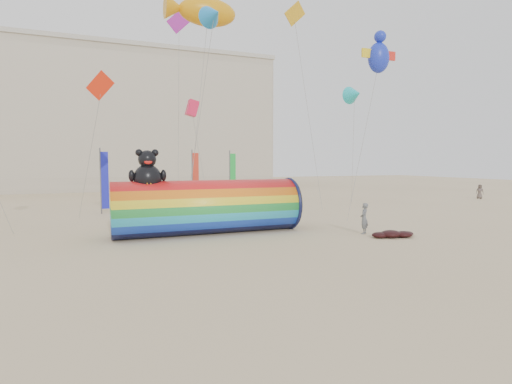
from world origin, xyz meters
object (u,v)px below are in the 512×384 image
object	(u,v)px
hotel_building	(66,120)
fabric_bundle	(393,234)
windsock_assembly	(208,205)
kite_handler	(364,218)

from	to	relation	value
hotel_building	fabric_bundle	world-z (taller)	hotel_building
windsock_assembly	hotel_building	bearing A→B (deg)	102.99
hotel_building	fabric_bundle	distance (m)	52.79
hotel_building	kite_handler	xyz separation A→B (m)	(18.24, -46.71, -9.43)
windsock_assembly	fabric_bundle	xyz separation A→B (m)	(9.11, -4.87, -1.44)
hotel_building	kite_handler	bearing A→B (deg)	-68.67
hotel_building	kite_handler	world-z (taller)	hotel_building
kite_handler	fabric_bundle	xyz separation A→B (m)	(0.85, -1.45, -0.71)
fabric_bundle	windsock_assembly	bearing A→B (deg)	151.87
kite_handler	hotel_building	bearing A→B (deg)	-109.25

